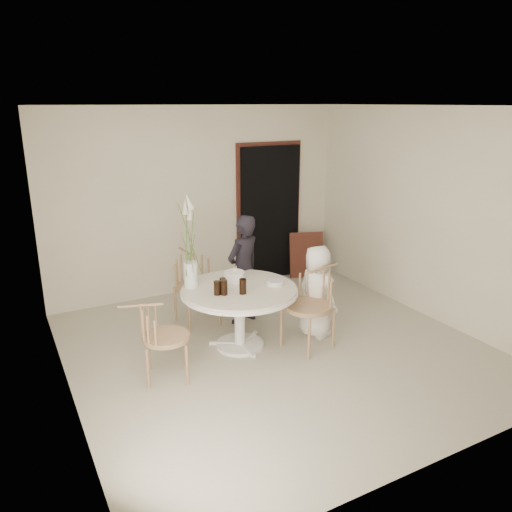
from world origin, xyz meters
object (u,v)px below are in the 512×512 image
chair_far (192,277)px  chair_right (316,296)px  table (239,297)px  girl (243,270)px  boy (317,292)px  birthday_cake (234,276)px  flower_vase (190,254)px  chair_left (154,330)px

chair_far → chair_right: size_ratio=0.99×
table → girl: bearing=59.5°
boy → birthday_cake: 1.01m
birthday_cake → flower_vase: (-0.51, 0.06, 0.32)m
chair_right → table: bearing=-127.7°
chair_right → boy: bearing=127.6°
boy → birthday_cake: (-0.90, 0.40, 0.22)m
table → flower_vase: flower_vase is taller
chair_right → flower_vase: bearing=-131.3°
table → chair_left: (-1.07, -0.22, -0.08)m
table → birthday_cake: size_ratio=5.58×
chair_far → flower_vase: 0.87m
chair_left → boy: size_ratio=0.74×
chair_right → birthday_cake: 0.97m
chair_right → girl: (-0.46, 0.94, 0.11)m
girl → boy: bearing=106.6°
chair_far → girl: 0.67m
chair_right → boy: (0.14, 0.18, -0.04)m
chair_left → birthday_cake: 1.23m
chair_left → table: bearing=-60.6°
chair_right → girl: size_ratio=0.66×
chair_right → flower_vase: 1.52m
girl → birthday_cake: bearing=29.0°
flower_vase → chair_left: bearing=-139.7°
girl → flower_vase: bearing=-1.1°
chair_right → chair_left: bearing=-108.5°
boy → table: bearing=68.3°
chair_far → boy: 1.61m
table → flower_vase: (-0.47, 0.29, 0.50)m
chair_far → birthday_cake: size_ratio=3.85×
chair_left → girl: (1.42, 0.82, 0.17)m
birthday_cake → chair_right: bearing=-36.9°
chair_left → flower_vase: bearing=-32.0°
table → chair_far: chair_far is taller
chair_right → chair_left: chair_right is taller
birthday_cake → girl: bearing=50.4°
table → flower_vase: size_ratio=1.23×
chair_far → chair_right: bearing=-55.6°
table → boy: bearing=-10.1°
birthday_cake → chair_left: bearing=-158.1°
girl → chair_left: bearing=8.4°
birthday_cake → flower_vase: bearing=172.9°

